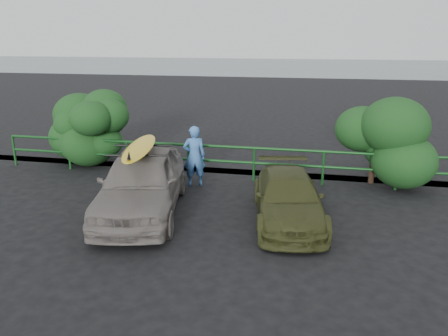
# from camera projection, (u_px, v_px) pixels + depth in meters

# --- Properties ---
(ground) EXTENTS (80.00, 80.00, 0.00)m
(ground) POSITION_uv_depth(u_px,v_px,m) (167.00, 256.00, 8.52)
(ground) COLOR black
(ocean) EXTENTS (200.00, 200.00, 0.00)m
(ocean) POSITION_uv_depth(u_px,v_px,m) (299.00, 66.00, 64.78)
(ocean) COLOR slate
(ocean) RESTS_ON ground
(guardrail) EXTENTS (14.00, 0.08, 1.04)m
(guardrail) POSITION_uv_depth(u_px,v_px,m) (221.00, 162.00, 13.06)
(guardrail) COLOR #14471A
(guardrail) RESTS_ON ground
(shrub_left) EXTENTS (3.20, 2.40, 2.35)m
(shrub_left) POSITION_uv_depth(u_px,v_px,m) (79.00, 131.00, 14.18)
(shrub_left) COLOR #1B481B
(shrub_left) RESTS_ON ground
(shrub_right) EXTENTS (3.20, 2.40, 2.49)m
(shrub_right) POSITION_uv_depth(u_px,v_px,m) (397.00, 143.00, 12.35)
(shrub_right) COLOR #1B481B
(shrub_right) RESTS_ON ground
(sedan) EXTENTS (2.68, 4.77, 1.53)m
(sedan) POSITION_uv_depth(u_px,v_px,m) (142.00, 182.00, 10.48)
(sedan) COLOR slate
(sedan) RESTS_ON ground
(olive_vehicle) EXTENTS (2.09, 3.94, 1.09)m
(olive_vehicle) POSITION_uv_depth(u_px,v_px,m) (288.00, 198.00, 10.09)
(olive_vehicle) COLOR #393D1B
(olive_vehicle) RESTS_ON ground
(man) EXTENTS (0.74, 0.60, 1.75)m
(man) POSITION_uv_depth(u_px,v_px,m) (194.00, 156.00, 12.36)
(man) COLOR #427AC7
(man) RESTS_ON ground
(roof_rack) EXTENTS (1.58, 1.25, 0.05)m
(roof_rack) POSITION_uv_depth(u_px,v_px,m) (140.00, 150.00, 10.25)
(roof_rack) COLOR black
(roof_rack) RESTS_ON sedan
(surfboard) EXTENTS (1.14, 2.88, 0.08)m
(surfboard) POSITION_uv_depth(u_px,v_px,m) (140.00, 148.00, 10.23)
(surfboard) COLOR gold
(surfboard) RESTS_ON roof_rack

